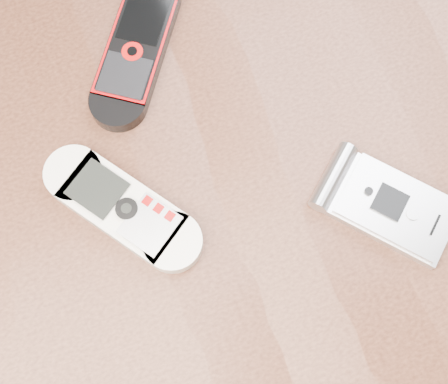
# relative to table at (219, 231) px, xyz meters

# --- Properties ---
(ground) EXTENTS (4.00, 4.00, 0.00)m
(ground) POSITION_rel_table_xyz_m (0.00, 0.00, -0.64)
(ground) COLOR #472B19
(ground) RESTS_ON ground
(table) EXTENTS (1.20, 0.80, 0.75)m
(table) POSITION_rel_table_xyz_m (0.00, 0.00, 0.00)
(table) COLOR black
(table) RESTS_ON ground
(nokia_white) EXTENTS (0.11, 0.14, 0.02)m
(nokia_white) POSITION_rel_table_xyz_m (-0.07, 0.02, 0.11)
(nokia_white) COLOR white
(nokia_white) RESTS_ON table
(nokia_black_red) EXTENTS (0.12, 0.15, 0.01)m
(nokia_black_red) POSITION_rel_table_xyz_m (-0.02, 0.14, 0.11)
(nokia_black_red) COLOR black
(nokia_black_red) RESTS_ON table
(motorola_razr) EXTENTS (0.11, 0.12, 0.02)m
(motorola_razr) POSITION_rel_table_xyz_m (0.12, -0.06, 0.11)
(motorola_razr) COLOR silver
(motorola_razr) RESTS_ON table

